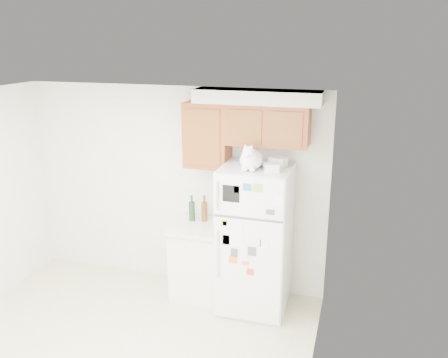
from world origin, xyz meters
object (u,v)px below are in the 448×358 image
at_px(cat, 251,159).
at_px(refrigerator, 255,239).
at_px(base_counter, 200,260).
at_px(storage_box_front, 272,168).
at_px(bottle_amber, 204,208).
at_px(storage_box_back, 278,162).
at_px(bottle_green, 192,208).

bearing_deg(cat, refrigerator, 73.07).
height_order(base_counter, cat, cat).
distance_m(cat, storage_box_front, 0.24).
height_order(cat, bottle_amber, cat).
bearing_deg(storage_box_front, refrigerator, 124.32).
bearing_deg(storage_box_back, bottle_green, -168.88).
xyz_separation_m(base_counter, cat, (0.65, -0.19, 1.35)).
distance_m(bottle_green, bottle_amber, 0.15).
bearing_deg(base_counter, cat, -16.42).
distance_m(refrigerator, base_counter, 0.80).
bearing_deg(base_counter, bottle_amber, 83.42).
xyz_separation_m(cat, storage_box_front, (0.23, -0.03, -0.07)).
distance_m(base_counter, cat, 1.51).
relative_size(refrigerator, storage_box_back, 9.44).
xyz_separation_m(storage_box_back, storage_box_front, (-0.02, -0.23, -0.01)).
distance_m(storage_box_back, storage_box_front, 0.24).
xyz_separation_m(bottle_green, bottle_amber, (0.15, 0.04, -0.00)).
height_order(storage_box_back, bottle_green, storage_box_back).
bearing_deg(storage_box_back, cat, -124.65).
height_order(storage_box_front, bottle_green, storage_box_front).
height_order(refrigerator, bottle_amber, refrigerator).
bearing_deg(bottle_green, bottle_amber, 14.16).
height_order(bottle_green, bottle_amber, same).
bearing_deg(cat, bottle_green, 159.49).
distance_m(refrigerator, bottle_green, 0.87).
height_order(base_counter, storage_box_front, storage_box_front).
xyz_separation_m(storage_box_front, bottle_amber, (-0.87, 0.36, -0.67)).
relative_size(cat, bottle_green, 1.35).
bearing_deg(storage_box_back, refrigerator, -141.79).
bearing_deg(refrigerator, base_counter, 173.90).
bearing_deg(bottle_amber, bottle_green, -165.84).
distance_m(storage_box_back, bottle_green, 1.24).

